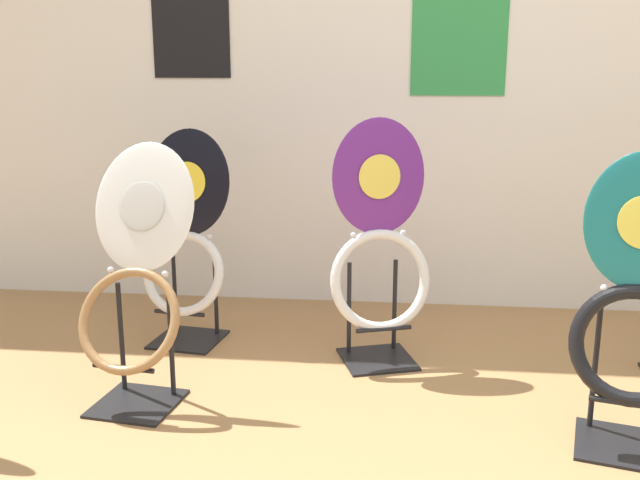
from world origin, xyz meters
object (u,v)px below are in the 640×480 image
toilet_seat_display_teal_sax (635,322)px  toilet_seat_display_white_plain (137,275)px  toilet_seat_display_jazz_black (186,242)px  toilet_seat_display_purple_note (380,257)px

toilet_seat_display_teal_sax → toilet_seat_display_white_plain: (-1.61, 0.17, 0.05)m
toilet_seat_display_white_plain → toilet_seat_display_jazz_black: (0.00, 0.58, -0.02)m
toilet_seat_display_white_plain → toilet_seat_display_jazz_black: 0.58m
toilet_seat_display_jazz_black → toilet_seat_display_teal_sax: bearing=-25.0°
toilet_seat_display_white_plain → toilet_seat_display_purple_note: bearing=27.5°
toilet_seat_display_teal_sax → toilet_seat_display_jazz_black: (-1.61, 0.75, 0.02)m
toilet_seat_display_purple_note → toilet_seat_display_jazz_black: toilet_seat_display_purple_note is taller
toilet_seat_display_teal_sax → toilet_seat_display_white_plain: toilet_seat_display_teal_sax is taller
toilet_seat_display_teal_sax → toilet_seat_display_jazz_black: size_ratio=1.01×
toilet_seat_display_teal_sax → toilet_seat_display_jazz_black: 1.78m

